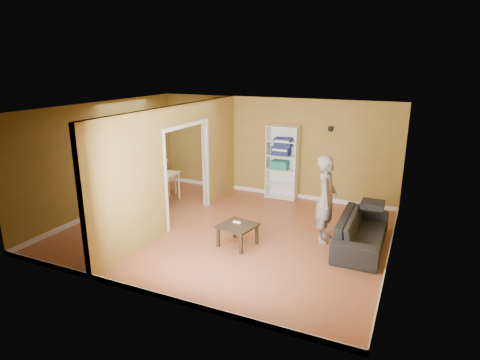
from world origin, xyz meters
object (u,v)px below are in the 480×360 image
at_px(sofa, 362,227).
at_px(person, 327,192).
at_px(chair_left, 132,178).
at_px(chair_far, 167,176).
at_px(coffee_table, 238,228).
at_px(dining_table, 153,176).
at_px(chair_near, 142,191).
at_px(bookshelf, 283,162).

xyz_separation_m(sofa, person, (-0.72, -0.02, 0.62)).
height_order(chair_left, chair_far, chair_far).
bearing_deg(chair_left, coffee_table, 76.25).
height_order(dining_table, chair_near, chair_near).
height_order(person, bookshelf, person).
height_order(bookshelf, chair_left, bookshelf).
height_order(coffee_table, chair_left, chair_left).
relative_size(chair_left, chair_far, 0.96).
xyz_separation_m(bookshelf, coffee_table, (0.16, -3.17, -0.59)).
bearing_deg(person, coffee_table, 117.48).
bearing_deg(person, chair_near, 85.33).
relative_size(dining_table, chair_near, 1.29).
relative_size(coffee_table, chair_left, 0.65).
relative_size(sofa, bookshelf, 1.11).
bearing_deg(chair_left, chair_near, 60.63).
bearing_deg(bookshelf, chair_left, -156.50).
distance_m(coffee_table, chair_far, 3.73).
xyz_separation_m(dining_table, chair_far, (0.02, 0.57, -0.14)).
bearing_deg(coffee_table, chair_left, 157.64).
xyz_separation_m(sofa, chair_left, (-6.03, 0.60, 0.10)).
relative_size(chair_near, chair_far, 0.88).
bearing_deg(chair_far, sofa, 166.40).
relative_size(person, coffee_table, 3.16).
distance_m(chair_near, chair_far, 1.19).
relative_size(bookshelf, chair_left, 1.91).
bearing_deg(chair_left, bookshelf, 122.12).
bearing_deg(chair_near, person, -23.72).
distance_m(bookshelf, dining_table, 3.38).
height_order(dining_table, chair_far, chair_far).
xyz_separation_m(sofa, bookshelf, (-2.37, 2.19, 0.55)).
height_order(sofa, chair_left, chair_left).
xyz_separation_m(bookshelf, chair_far, (-2.92, -1.07, -0.43)).
xyz_separation_m(person, chair_far, (-4.56, 1.15, -0.50)).
bearing_deg(chair_left, dining_table, 95.40).
xyz_separation_m(dining_table, chair_left, (-0.72, 0.04, -0.17)).
bearing_deg(dining_table, bookshelf, 29.06).
bearing_deg(bookshelf, dining_table, -150.94).
bearing_deg(chair_far, bookshelf, -161.46).
relative_size(sofa, chair_far, 2.03).
xyz_separation_m(sofa, coffee_table, (-2.21, -0.97, -0.04)).
relative_size(sofa, person, 1.04).
bearing_deg(chair_left, sofa, 92.92).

